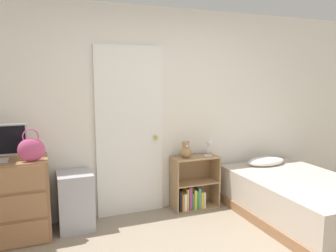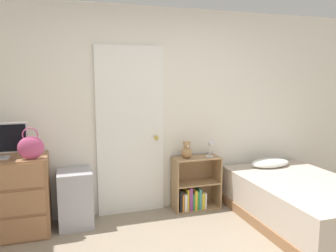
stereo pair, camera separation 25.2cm
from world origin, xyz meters
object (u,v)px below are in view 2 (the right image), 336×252
at_px(teddy_bear, 187,151).
at_px(bed, 302,202).
at_px(handbag, 31,147).
at_px(storage_bin, 75,198).
at_px(dresser, 8,197).
at_px(bookshelf, 193,190).
at_px(desk_lamp, 211,145).

bearing_deg(teddy_bear, bed, -33.99).
bearing_deg(handbag, storage_bin, 23.45).
distance_m(dresser, storage_bin, 0.70).
bearing_deg(storage_bin, teddy_bear, 2.26).
xyz_separation_m(storage_bin, bookshelf, (1.48, 0.06, -0.07)).
relative_size(storage_bin, bed, 0.35).
distance_m(dresser, bed, 3.31).
height_order(dresser, bookshelf, dresser).
xyz_separation_m(desk_lamp, bed, (0.84, -0.74, -0.59)).
bearing_deg(dresser, bookshelf, 2.58).
relative_size(handbag, storage_bin, 0.51).
height_order(dresser, desk_lamp, desk_lamp).
distance_m(handbag, desk_lamp, 2.14).
height_order(handbag, storage_bin, handbag).
relative_size(handbag, teddy_bear, 1.52).
xyz_separation_m(handbag, bed, (2.96, -0.54, -0.74)).
height_order(handbag, desk_lamp, handbag).
height_order(teddy_bear, desk_lamp, desk_lamp).
height_order(dresser, storage_bin, dresser).
bearing_deg(teddy_bear, storage_bin, -177.74).
xyz_separation_m(handbag, teddy_bear, (1.80, 0.24, -0.21)).
bearing_deg(desk_lamp, teddy_bear, 173.04).
bearing_deg(dresser, bed, -11.97).
distance_m(bookshelf, bed, 1.32).
bearing_deg(dresser, desk_lamp, 1.37).
distance_m(dresser, handbag, 0.63).
height_order(handbag, bookshelf, handbag).
height_order(bookshelf, teddy_bear, teddy_bear).
xyz_separation_m(storage_bin, teddy_bear, (1.38, 0.05, 0.45)).
height_order(bookshelf, desk_lamp, desk_lamp).
bearing_deg(teddy_bear, bookshelf, 0.93).
bearing_deg(teddy_bear, handbag, -172.52).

